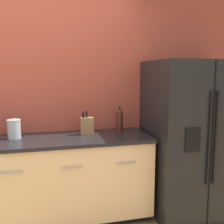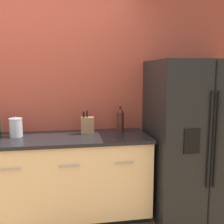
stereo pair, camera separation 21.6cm
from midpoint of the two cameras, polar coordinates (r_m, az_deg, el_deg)
name	(u,v)px [view 1 (the left image)]	position (r m, az deg, el deg)	size (l,w,h in m)	color
wall_back	(24,99)	(3.10, -20.60, 2.58)	(10.00, 0.05, 2.60)	#993D2D
counter_unit	(44,181)	(2.95, -16.76, -14.20)	(2.26, 0.64, 0.93)	black
refrigerator	(190,137)	(3.10, 14.80, -5.38)	(0.95, 0.82, 1.72)	black
knife_block	(87,125)	(2.90, -7.66, -2.93)	(0.14, 0.09, 0.26)	olive
wine_bottle	(119,120)	(2.97, -0.47, -1.78)	(0.08, 0.08, 0.29)	#3D1914
steel_canister	(14,129)	(2.89, -22.58, -3.46)	(0.14, 0.14, 0.21)	#A3A3A5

